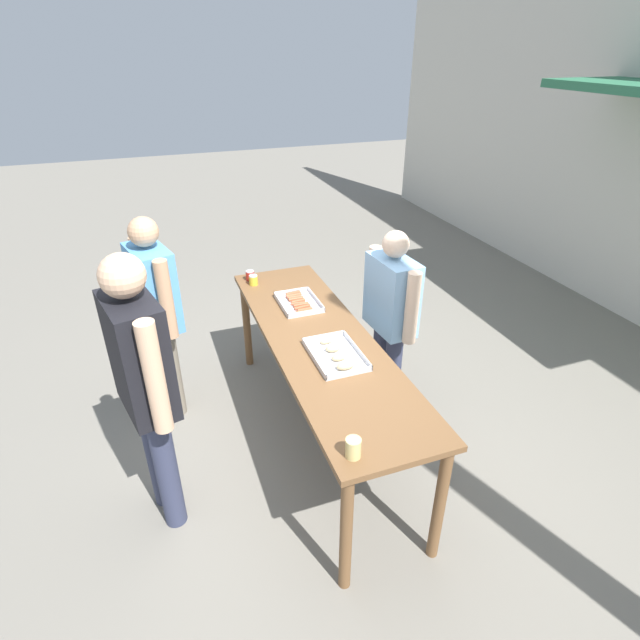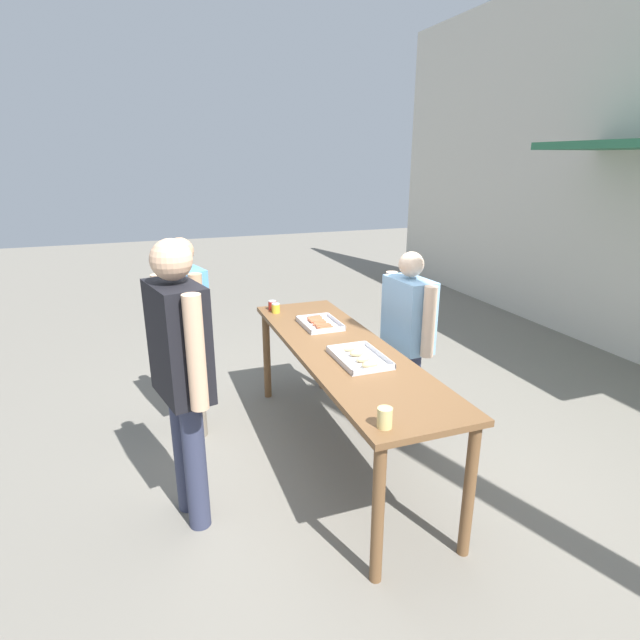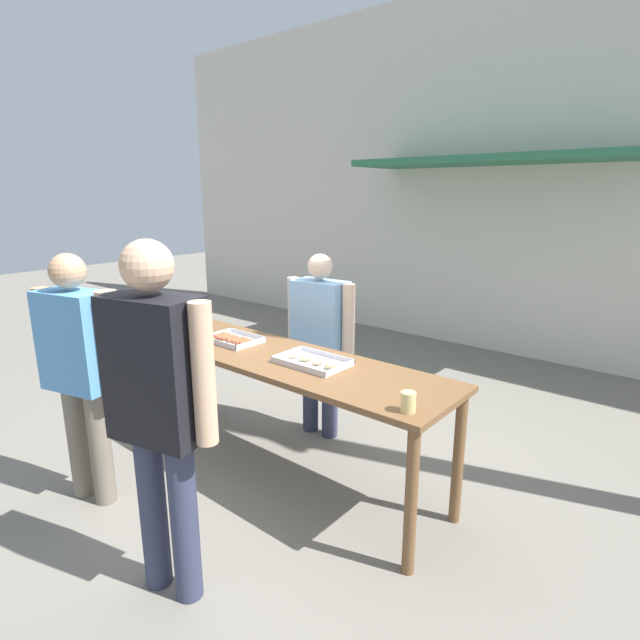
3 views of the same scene
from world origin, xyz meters
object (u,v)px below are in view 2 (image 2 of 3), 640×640
(condiment_jar_mustard, at_px, (272,305))
(person_customer_with_cup, at_px, (181,363))
(beer_cup, at_px, (385,418))
(person_customer_holding_hotdog, at_px, (186,322))
(food_tray_buns, at_px, (360,358))
(person_server_behind_table, at_px, (408,329))
(food_tray_sausages, at_px, (320,324))
(condiment_jar_ketchup, at_px, (276,308))

(condiment_jar_mustard, distance_m, person_customer_with_cup, 1.75)
(beer_cup, bearing_deg, person_customer_holding_hotdog, -157.12)
(food_tray_buns, relative_size, person_server_behind_table, 0.31)
(food_tray_sausages, height_order, condiment_jar_ketchup, condiment_jar_ketchup)
(condiment_jar_mustard, distance_m, person_server_behind_table, 1.30)
(food_tray_buns, height_order, beer_cup, beer_cup)
(food_tray_sausages, distance_m, person_server_behind_table, 0.73)
(beer_cup, bearing_deg, person_server_behind_table, 146.24)
(food_tray_sausages, distance_m, beer_cup, 1.71)
(person_customer_holding_hotdog, distance_m, person_customer_with_cup, 1.14)
(food_tray_sausages, xyz_separation_m, person_customer_holding_hotdog, (-0.25, -1.07, 0.06))
(condiment_jar_ketchup, relative_size, person_server_behind_table, 0.06)
(food_tray_sausages, relative_size, person_customer_with_cup, 0.22)
(beer_cup, distance_m, person_customer_holding_hotdog, 2.11)
(food_tray_sausages, distance_m, person_customer_with_cup, 1.50)
(food_tray_buns, bearing_deg, person_server_behind_table, 126.98)
(food_tray_buns, distance_m, condiment_jar_ketchup, 1.34)
(condiment_jar_mustard, bearing_deg, person_customer_with_cup, -32.98)
(beer_cup, height_order, person_customer_holding_hotdog, person_customer_holding_hotdog)
(person_customer_with_cup, bearing_deg, person_server_behind_table, -87.58)
(food_tray_sausages, height_order, beer_cup, beer_cup)
(person_customer_holding_hotdog, bearing_deg, food_tray_sausages, -117.90)
(beer_cup, relative_size, person_customer_holding_hotdog, 0.07)
(condiment_jar_mustard, relative_size, person_customer_holding_hotdog, 0.05)
(person_customer_holding_hotdog, height_order, person_customer_with_cup, person_customer_with_cup)
(food_tray_sausages, distance_m, condiment_jar_mustard, 0.64)
(condiment_jar_ketchup, distance_m, beer_cup, 2.18)
(beer_cup, bearing_deg, food_tray_buns, 163.65)
(food_tray_buns, distance_m, person_customer_holding_hotdog, 1.52)
(condiment_jar_mustard, xyz_separation_m, condiment_jar_ketchup, (0.10, 0.00, 0.00))
(person_server_behind_table, height_order, person_customer_with_cup, person_customer_with_cup)
(person_server_behind_table, bearing_deg, person_customer_holding_hotdog, -112.77)
(condiment_jar_mustard, distance_m, person_customer_holding_hotdog, 0.88)
(food_tray_sausages, height_order, person_customer_with_cup, person_customer_with_cup)
(food_tray_buns, relative_size, person_customer_with_cup, 0.26)
(condiment_jar_mustard, height_order, person_customer_with_cup, person_customer_with_cup)
(food_tray_buns, bearing_deg, condiment_jar_mustard, -169.68)
(food_tray_sausages, bearing_deg, condiment_jar_mustard, -156.47)
(condiment_jar_ketchup, bearing_deg, person_customer_with_cup, -35.05)
(person_customer_holding_hotdog, relative_size, person_customer_with_cup, 0.91)
(condiment_jar_mustard, distance_m, beer_cup, 2.28)
(food_tray_buns, distance_m, condiment_jar_mustard, 1.44)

